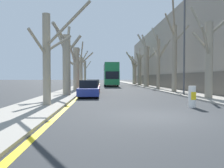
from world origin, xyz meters
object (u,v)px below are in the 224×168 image
(street_tree_right_2, at_px, (158,61))
(parked_car_2, at_px, (93,85))
(street_tree_left_1, at_px, (66,59))
(street_tree_right_3, at_px, (146,63))
(street_tree_right_1, at_px, (174,55))
(street_tree_left_0, at_px, (48,57))
(lamp_post, at_px, (183,39))
(street_tree_left_3, at_px, (81,69))
(street_tree_left_2, at_px, (76,67))
(double_decker_bus, at_px, (111,73))
(street_tree_right_0, at_px, (209,56))
(street_tree_right_4, at_px, (139,67))
(street_tree_right_5, at_px, (134,71))
(traffic_bollard, at_px, (192,97))
(parked_car_1, at_px, (92,87))
(parked_car_0, at_px, (89,89))
(street_tree_left_4, at_px, (85,71))

(street_tree_right_2, height_order, parked_car_2, street_tree_right_2)
(street_tree_left_1, distance_m, street_tree_right_3, 20.78)
(street_tree_left_1, relative_size, street_tree_right_1, 0.73)
(street_tree_left_0, xyz_separation_m, street_tree_left_1, (-0.16, 7.24, 0.52))
(street_tree_right_1, bearing_deg, lamp_post, -97.78)
(street_tree_left_3, xyz_separation_m, street_tree_right_2, (10.95, -5.93, 0.86))
(street_tree_left_2, bearing_deg, street_tree_right_1, -21.63)
(street_tree_right_1, xyz_separation_m, double_decker_bus, (-5.76, 19.60, -1.61))
(street_tree_right_3, bearing_deg, street_tree_right_0, -90.11)
(street_tree_left_0, height_order, street_tree_right_1, street_tree_right_1)
(street_tree_left_1, bearing_deg, street_tree_right_2, 42.55)
(street_tree_right_4, xyz_separation_m, street_tree_right_5, (0.00, 6.94, -0.51))
(parked_car_2, relative_size, traffic_bollard, 3.60)
(street_tree_left_3, distance_m, street_tree_right_0, 22.66)
(street_tree_right_1, xyz_separation_m, street_tree_right_4, (0.11, 21.08, -0.38))
(street_tree_right_0, relative_size, street_tree_right_2, 0.77)
(double_decker_bus, bearing_deg, parked_car_2, -104.07)
(parked_car_1, distance_m, parked_car_2, 6.19)
(street_tree_right_0, bearing_deg, parked_car_2, 120.74)
(street_tree_right_3, xyz_separation_m, lamp_post, (-0.60, -18.11, 0.86))
(street_tree_right_3, distance_m, street_tree_right_5, 13.78)
(street_tree_left_2, xyz_separation_m, parked_car_0, (2.04, -8.56, -2.21))
(street_tree_right_4, bearing_deg, street_tree_right_1, -90.31)
(street_tree_right_3, xyz_separation_m, parked_car_1, (-8.85, -12.94, -3.57))
(street_tree_left_4, xyz_separation_m, parked_car_0, (2.16, -25.43, -2.36))
(street_tree_left_3, bearing_deg, street_tree_right_1, -49.17)
(street_tree_right_0, bearing_deg, street_tree_right_1, 90.24)
(street_tree_left_1, xyz_separation_m, parked_car_1, (2.06, 4.72, -2.65))
(street_tree_left_0, distance_m, street_tree_right_5, 40.12)
(street_tree_left_4, height_order, lamp_post, lamp_post)
(street_tree_right_0, xyz_separation_m, street_tree_right_5, (0.09, 35.31, -0.05))
(parked_car_2, xyz_separation_m, traffic_bollard, (5.94, -18.66, -0.06))
(street_tree_right_1, distance_m, street_tree_right_4, 21.08)
(street_tree_right_0, bearing_deg, street_tree_left_2, 133.17)
(street_tree_right_2, xyz_separation_m, parked_car_2, (-8.86, 0.88, -3.30))
(parked_car_0, bearing_deg, street_tree_right_2, 50.94)
(street_tree_left_4, distance_m, street_tree_right_4, 11.08)
(traffic_bollard, bearing_deg, street_tree_right_0, 53.21)
(street_tree_left_1, height_order, parked_car_1, street_tree_left_1)
(street_tree_left_0, height_order, double_decker_bus, street_tree_left_0)
(parked_car_0, xyz_separation_m, parked_car_2, (0.00, 11.80, -0.02))
(street_tree_left_3, distance_m, double_decker_bus, 8.71)
(double_decker_bus, relative_size, parked_car_1, 2.20)
(street_tree_left_3, distance_m, lamp_post, 19.50)
(street_tree_left_3, distance_m, traffic_bollard, 25.15)
(street_tree_left_4, bearing_deg, street_tree_right_5, 31.81)
(street_tree_left_3, bearing_deg, double_decker_bus, 53.93)
(street_tree_right_4, bearing_deg, street_tree_left_3, -142.27)
(street_tree_right_4, distance_m, double_decker_bus, 6.18)
(parked_car_2, bearing_deg, street_tree_right_4, 56.72)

